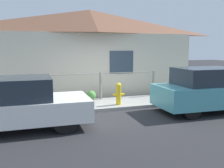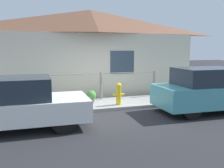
{
  "view_description": "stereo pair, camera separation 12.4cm",
  "coord_description": "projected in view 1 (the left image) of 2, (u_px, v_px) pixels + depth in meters",
  "views": [
    {
      "loc": [
        -2.76,
        -8.01,
        2.17
      ],
      "look_at": [
        0.04,
        0.3,
        0.9
      ],
      "focal_mm": 40.0,
      "sensor_mm": 36.0,
      "label": 1
    },
    {
      "loc": [
        -2.64,
        -8.05,
        2.17
      ],
      "look_at": [
        0.04,
        0.3,
        0.9
      ],
      "focal_mm": 40.0,
      "sensor_mm": 36.0,
      "label": 2
    }
  ],
  "objects": [
    {
      "name": "sidewalk",
      "position": [
        106.0,
        104.0,
        9.52
      ],
      "size": [
        24.0,
        1.77,
        0.1
      ],
      "color": "gray",
      "rests_on": "ground_plane"
    },
    {
      "name": "ground_plane",
      "position": [
        114.0,
        111.0,
        8.69
      ],
      "size": [
        60.0,
        60.0,
        0.0
      ],
      "primitive_type": "plane",
      "color": "#262628"
    },
    {
      "name": "house",
      "position": [
        90.0,
        27.0,
        11.33
      ],
      "size": [
        9.68,
        2.23,
        3.9
      ],
      "color": "beige",
      "rests_on": "ground_plane"
    },
    {
      "name": "fence",
      "position": [
        101.0,
        84.0,
        10.12
      ],
      "size": [
        4.9,
        0.1,
        1.09
      ],
      "color": "gray",
      "rests_on": "sidewalk"
    },
    {
      "name": "potted_plant_by_fence",
      "position": [
        40.0,
        99.0,
        9.07
      ],
      "size": [
        0.34,
        0.34,
        0.46
      ],
      "color": "#9E5638",
      "rests_on": "sidewalk"
    },
    {
      "name": "fire_hydrant",
      "position": [
        119.0,
        93.0,
        9.12
      ],
      "size": [
        0.44,
        0.19,
        0.81
      ],
      "color": "yellow",
      "rests_on": "sidewalk"
    },
    {
      "name": "car_right",
      "position": [
        208.0,
        90.0,
        8.55
      ],
      "size": [
        3.76,
        1.75,
        1.51
      ],
      "rotation": [
        0.0,
        0.0,
        -0.03
      ],
      "color": "teal",
      "rests_on": "ground_plane"
    },
    {
      "name": "car_left",
      "position": [
        15.0,
        104.0,
        6.59
      ],
      "size": [
        3.85,
        1.73,
        1.4
      ],
      "rotation": [
        0.0,
        0.0,
        -0.02
      ],
      "color": "white",
      "rests_on": "ground_plane"
    },
    {
      "name": "potted_plant_corner",
      "position": [
        172.0,
        88.0,
        10.8
      ],
      "size": [
        0.45,
        0.45,
        0.61
      ],
      "color": "#9E5638",
      "rests_on": "sidewalk"
    },
    {
      "name": "potted_plant_near_hydrant",
      "position": [
        91.0,
        96.0,
        9.5
      ],
      "size": [
        0.37,
        0.37,
        0.46
      ],
      "color": "brown",
      "rests_on": "sidewalk"
    }
  ]
}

